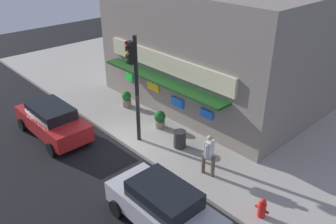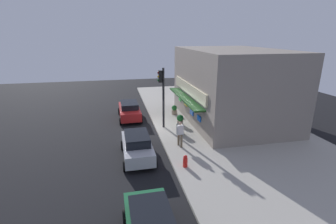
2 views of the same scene
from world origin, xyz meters
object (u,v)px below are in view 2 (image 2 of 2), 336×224
fire_hydrant (185,161)px  trash_can (180,129)px  pedestrian (180,133)px  parked_car_silver (137,146)px  parked_car_red (129,110)px  potted_plant_by_doorway (174,110)px  potted_plant_by_window (180,120)px  traffic_light (162,90)px

fire_hydrant → trash_can: trash_can is taller
pedestrian → parked_car_silver: bearing=-76.2°
fire_hydrant → trash_can: (-5.05, 1.00, 0.05)m
fire_hydrant → parked_car_red: (-10.19, -2.63, 0.30)m
parked_car_red → trash_can: bearing=35.2°
trash_can → potted_plant_by_doorway: (-5.03, 0.74, 0.05)m
pedestrian → parked_car_silver: pedestrian is taller
fire_hydrant → potted_plant_by_doorway: 10.23m
potted_plant_by_window → traffic_light: bearing=-82.8°
traffic_light → parked_car_silver: 5.95m
potted_plant_by_window → parked_car_red: bearing=-127.4°
fire_hydrant → pedestrian: size_ratio=0.41×
potted_plant_by_window → parked_car_silver: 6.47m
parked_car_red → potted_plant_by_doorway: bearing=88.6°
trash_can → traffic_light: bearing=-148.4°
pedestrian → parked_car_red: (-7.36, -3.04, -0.34)m
potted_plant_by_doorway → trash_can: bearing=-8.4°
potted_plant_by_window → fire_hydrant: bearing=-12.2°
fire_hydrant → potted_plant_by_window: 7.17m
fire_hydrant → potted_plant_by_doorway: potted_plant_by_doorway is taller
traffic_light → pedestrian: bearing=7.2°
fire_hydrant → parked_car_silver: parked_car_silver is taller
fire_hydrant → trash_can: bearing=168.8°
trash_can → potted_plant_by_window: potted_plant_by_window is taller
trash_can → parked_car_red: (-5.14, -3.63, 0.26)m
trash_can → pedestrian: size_ratio=0.45×
potted_plant_by_window → trash_can: bearing=-14.9°
potted_plant_by_window → parked_car_silver: size_ratio=0.21×
fire_hydrant → traffic_light: bearing=-179.3°
fire_hydrant → parked_car_red: parked_car_red is taller
fire_hydrant → potted_plant_by_doorway: size_ratio=0.83×
trash_can → pedestrian: 2.37m
traffic_light → fire_hydrant: bearing=0.7°
parked_car_silver → fire_hydrant: bearing=52.0°
parked_car_red → parked_car_silver: 8.12m
fire_hydrant → pedestrian: bearing=171.7°
trash_can → pedestrian: bearing=-14.7°
pedestrian → trash_can: bearing=165.3°
traffic_light → potted_plant_by_doorway: bearing=150.9°
pedestrian → potted_plant_by_window: size_ratio=2.00×
traffic_light → trash_can: bearing=31.6°
pedestrian → potted_plant_by_doorway: pedestrian is taller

